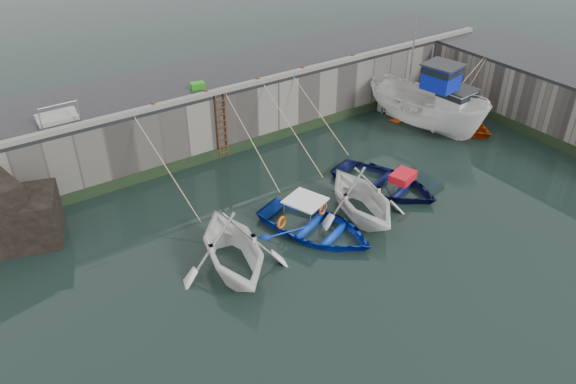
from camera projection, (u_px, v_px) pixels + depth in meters
ground at (399, 249)px, 20.93m from camera, size 120.00×120.00×0.00m
quay_back at (232, 100)px, 28.82m from camera, size 30.00×5.00×3.00m
quay_right at (576, 102)px, 28.71m from camera, size 5.00×15.00×3.00m
road_back at (231, 71)px, 27.97m from camera, size 30.00×5.00×0.16m
kerb_back at (255, 82)px, 26.23m from camera, size 30.00×0.30×0.20m
algae_back at (259, 141)px, 27.73m from camera, size 30.00×0.08×0.50m
algae_right at (539, 136)px, 28.18m from camera, size 0.08×15.00×0.50m
ladder at (222, 127)px, 26.02m from camera, size 0.51×0.08×3.20m
boat_near_white at (234, 267)px, 20.06m from camera, size 4.99×5.48×2.48m
boat_near_white_rope at (175, 203)px, 23.51m from camera, size 0.04×5.58×3.10m
boat_near_blue at (315, 232)px, 21.83m from camera, size 4.97×5.76×1.00m
boat_near_blue_rope at (250, 178)px, 25.27m from camera, size 0.04×5.53×3.10m
boat_near_blacktrim at (360, 215)px, 22.83m from camera, size 4.75×5.22×2.37m
boat_near_blacktrim_rope at (291, 164)px, 26.29m from camera, size 0.04×5.58×3.10m
boat_near_navy at (384, 188)px, 24.53m from camera, size 4.82×5.70×1.00m
boat_near_navy_rope at (322, 148)px, 27.66m from camera, size 0.04×4.77×3.10m
boat_far_white at (427, 108)px, 28.98m from camera, size 3.92×7.31×5.68m
boat_far_orange at (444, 116)px, 29.82m from camera, size 4.83×6.33×4.22m
fish_crate at (198, 86)px, 25.76m from camera, size 0.69×0.49×0.30m
railing at (57, 117)px, 22.81m from camera, size 1.60×1.05×1.00m
bollard_a at (154, 105)px, 23.92m from camera, size 0.18×0.18×0.28m
bollard_b at (206, 92)px, 25.10m from camera, size 0.18×0.18×0.28m
bollard_c at (257, 80)px, 26.38m from camera, size 0.18×0.18×0.28m
bollard_d at (302, 69)px, 27.60m from camera, size 0.18×0.18×0.28m
bollard_e at (353, 57)px, 29.12m from camera, size 0.18×0.18×0.28m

